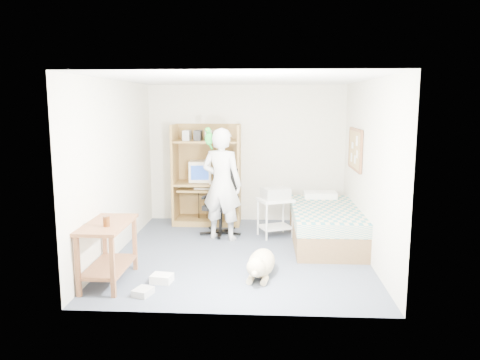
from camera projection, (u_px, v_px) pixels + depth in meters
The scene contains 21 objects.
floor at pixel (241, 253), 6.85m from camera, with size 4.00×4.00×0.00m, color #434C5B.
wall_back at pixel (246, 154), 8.62m from camera, with size 3.60×0.02×2.50m, color silver.
wall_right at pixel (369, 170), 6.55m from camera, with size 0.02×4.00×2.50m, color silver.
wall_left at pixel (116, 168), 6.75m from camera, with size 0.02×4.00×2.50m, color silver.
ceiling at pixel (241, 79), 6.44m from camera, with size 3.60×4.00×0.02m, color white.
computer_hutch at pixel (207, 179), 8.47m from camera, with size 1.20×0.63×1.80m.
bed at pixel (325, 225), 7.34m from camera, with size 1.02×2.02×0.66m.
side_desk at pixel (108, 243), 5.68m from camera, with size 0.50×1.00×0.75m.
corkboard at pixel (355, 149), 7.40m from camera, with size 0.04×0.94×0.66m.
office_chair at pixel (222, 211), 7.82m from camera, with size 0.61×0.62×1.08m.
person at pixel (222, 184), 7.43m from camera, with size 0.66×0.43×1.80m, color silver.
parrot at pixel (209, 137), 7.34m from camera, with size 0.13×0.23×0.36m.
dog at pixel (261, 263), 5.93m from camera, with size 0.44×1.03×0.39m.
printer_cart at pixel (275, 211), 7.66m from camera, with size 0.65×0.60×0.63m.
printer at pixel (276, 193), 7.61m from camera, with size 0.42×0.32×0.18m, color #A7A7A2.
crt_monitor at pixel (200, 171), 8.46m from camera, with size 0.42×0.44×0.37m.
keyboard at pixel (207, 188), 8.34m from camera, with size 0.45×0.16×0.03m, color beige.
pencil_cup at pixel (228, 180), 8.36m from camera, with size 0.08×0.08×0.12m, color gold.
drink_glass at pixel (106, 221), 5.47m from camera, with size 0.08×0.08×0.12m, color #43200A.
floor_box_a at pixel (162, 278), 5.74m from camera, with size 0.25×0.20×0.10m, color white.
floor_box_b at pixel (143, 292), 5.36m from camera, with size 0.18×0.22×0.08m, color beige.
Camera 1 is at (0.36, -6.57, 2.19)m, focal length 35.00 mm.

